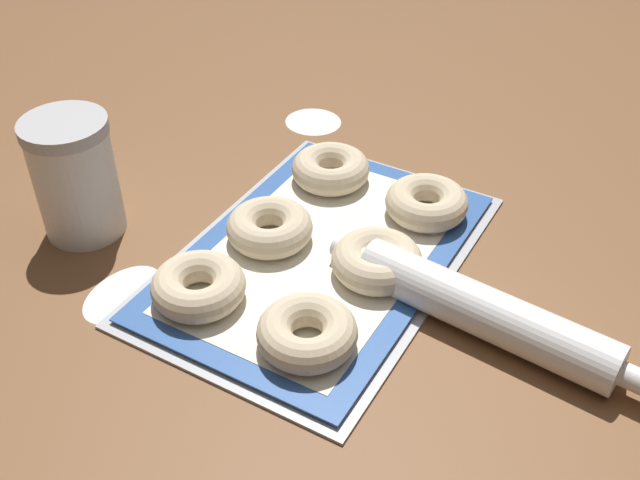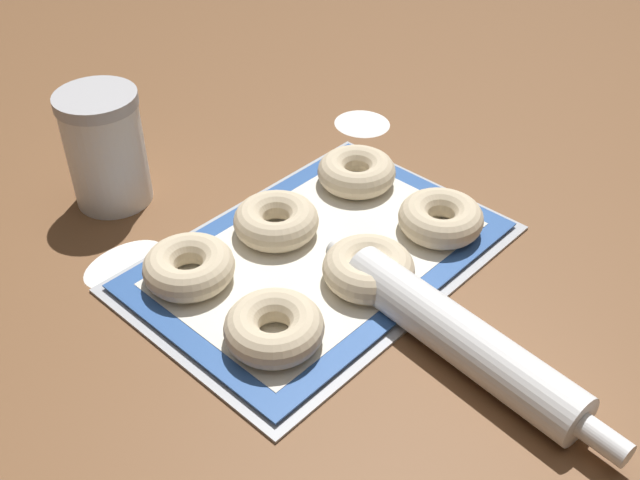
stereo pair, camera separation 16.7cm
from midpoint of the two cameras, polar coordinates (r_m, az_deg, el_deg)
name	(u,v)px [view 1 (the left image)]	position (r m, az deg, el deg)	size (l,w,h in m)	color
ground_plane	(332,263)	(0.94, -4.17, -2.17)	(2.80, 2.80, 0.00)	brown
baking_tray	(320,257)	(0.94, -5.04, -1.63)	(0.47, 0.32, 0.01)	#B2B5BA
baking_mat	(320,253)	(0.94, -5.06, -1.38)	(0.45, 0.30, 0.00)	#2D569E
bagel_front_left	(307,332)	(0.81, -6.91, -7.49)	(0.11, 0.11, 0.04)	beige
bagel_front_center	(378,259)	(0.89, -0.81, -1.85)	(0.11, 0.11, 0.04)	beige
bagel_front_right	(427,202)	(0.99, 3.42, 2.55)	(0.11, 0.11, 0.04)	beige
bagel_back_left	(198,286)	(0.89, -14.62, -3.83)	(0.11, 0.11, 0.04)	beige
bagel_back_center	(270,227)	(0.95, -8.86, 0.62)	(0.11, 0.11, 0.04)	beige
bagel_back_right	(331,169)	(1.06, -3.70, 5.16)	(0.11, 0.11, 0.04)	beige
flour_canister	(75,177)	(1.02, -22.69, 4.14)	(0.11, 0.11, 0.16)	white
rolling_pin	(484,312)	(0.84, 6.94, -5.92)	(0.09, 0.40, 0.06)	silver
flour_patch_near	(123,293)	(0.95, -19.78, -4.21)	(0.11, 0.08, 0.00)	white
flour_patch_far	(313,121)	(1.23, -4.43, 8.81)	(0.09, 0.09, 0.00)	white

